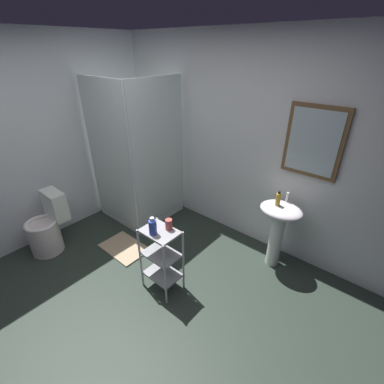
# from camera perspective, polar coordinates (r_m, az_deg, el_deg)

# --- Properties ---
(ground_plane) EXTENTS (4.20, 4.20, 0.02)m
(ground_plane) POSITION_cam_1_polar(r_m,az_deg,el_deg) (3.00, -13.14, -22.91)
(ground_plane) COLOR #27332A
(wall_back) EXTENTS (4.20, 0.14, 2.50)m
(wall_back) POSITION_cam_1_polar(r_m,az_deg,el_deg) (3.43, 9.82, 10.25)
(wall_back) COLOR silver
(wall_back) RESTS_ON ground_plane
(wall_left) EXTENTS (0.10, 4.20, 2.50)m
(wall_left) POSITION_cam_1_polar(r_m,az_deg,el_deg) (3.78, -32.99, 7.73)
(wall_left) COLOR silver
(wall_left) RESTS_ON ground_plane
(shower_stall) EXTENTS (0.92, 0.92, 2.00)m
(shower_stall) POSITION_cam_1_polar(r_m,az_deg,el_deg) (4.03, -11.00, 0.74)
(shower_stall) COLOR white
(shower_stall) RESTS_ON ground_plane
(pedestal_sink) EXTENTS (0.46, 0.37, 0.81)m
(pedestal_sink) POSITION_cam_1_polar(r_m,az_deg,el_deg) (3.15, 17.85, -6.24)
(pedestal_sink) COLOR white
(pedestal_sink) RESTS_ON ground_plane
(sink_faucet) EXTENTS (0.03, 0.03, 0.10)m
(sink_faucet) POSITION_cam_1_polar(r_m,az_deg,el_deg) (3.11, 19.51, -0.96)
(sink_faucet) COLOR silver
(sink_faucet) RESTS_ON pedestal_sink
(toilet) EXTENTS (0.37, 0.49, 0.76)m
(toilet) POSITION_cam_1_polar(r_m,az_deg,el_deg) (3.82, -28.24, -6.74)
(toilet) COLOR white
(toilet) RESTS_ON ground_plane
(storage_cart) EXTENTS (0.38, 0.28, 0.74)m
(storage_cart) POSITION_cam_1_polar(r_m,az_deg,el_deg) (2.82, -6.48, -13.15)
(storage_cart) COLOR silver
(storage_cart) RESTS_ON ground_plane
(hand_soap_bottle) EXTENTS (0.05, 0.05, 0.16)m
(hand_soap_bottle) POSITION_cam_1_polar(r_m,az_deg,el_deg) (2.98, 17.75, -1.41)
(hand_soap_bottle) COLOR gold
(hand_soap_bottle) RESTS_ON pedestal_sink
(shampoo_bottle_blue) EXTENTS (0.07, 0.07, 0.18)m
(shampoo_bottle_blue) POSITION_cam_1_polar(r_m,az_deg,el_deg) (2.56, -8.31, -7.31)
(shampoo_bottle_blue) COLOR #3048B8
(shampoo_bottle_blue) RESTS_ON storage_cart
(rinse_cup) EXTENTS (0.07, 0.07, 0.11)m
(rinse_cup) POSITION_cam_1_polar(r_m,az_deg,el_deg) (2.62, -4.93, -6.82)
(rinse_cup) COLOR #B24742
(rinse_cup) RESTS_ON storage_cart
(bath_mat) EXTENTS (0.60, 0.40, 0.02)m
(bath_mat) POSITION_cam_1_polar(r_m,az_deg,el_deg) (3.66, -14.11, -11.34)
(bath_mat) COLOR tan
(bath_mat) RESTS_ON ground_plane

